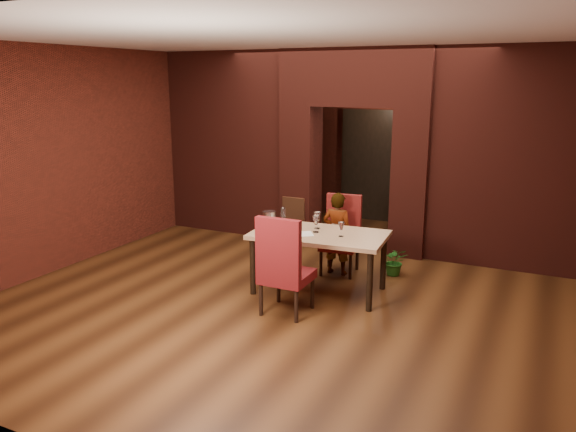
# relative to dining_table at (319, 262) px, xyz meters

# --- Properties ---
(floor) EXTENTS (8.00, 8.00, 0.00)m
(floor) POSITION_rel_dining_table_xyz_m (-0.29, 0.15, -0.40)
(floor) COLOR #4B2912
(floor) RESTS_ON ground
(ceiling) EXTENTS (7.00, 8.00, 0.04)m
(ceiling) POSITION_rel_dining_table_xyz_m (-0.29, 0.15, 2.80)
(ceiling) COLOR silver
(ceiling) RESTS_ON ground
(wall_back) EXTENTS (7.00, 0.04, 3.20)m
(wall_back) POSITION_rel_dining_table_xyz_m (-0.29, 4.15, 1.20)
(wall_back) COLOR maroon
(wall_back) RESTS_ON ground
(wall_front) EXTENTS (7.00, 0.04, 3.20)m
(wall_front) POSITION_rel_dining_table_xyz_m (-0.29, -3.85, 1.20)
(wall_front) COLOR maroon
(wall_front) RESTS_ON ground
(wall_left) EXTENTS (0.04, 8.00, 3.20)m
(wall_left) POSITION_rel_dining_table_xyz_m (-3.79, 0.15, 1.20)
(wall_left) COLOR maroon
(wall_left) RESTS_ON ground
(pillar_left) EXTENTS (0.55, 0.55, 2.30)m
(pillar_left) POSITION_rel_dining_table_xyz_m (-1.24, 2.15, 0.75)
(pillar_left) COLOR maroon
(pillar_left) RESTS_ON ground
(pillar_right) EXTENTS (0.55, 0.55, 2.30)m
(pillar_right) POSITION_rel_dining_table_xyz_m (0.66, 2.15, 0.75)
(pillar_right) COLOR maroon
(pillar_right) RESTS_ON ground
(lintel) EXTENTS (2.45, 0.55, 0.90)m
(lintel) POSITION_rel_dining_table_xyz_m (-0.29, 2.15, 2.35)
(lintel) COLOR maroon
(lintel) RESTS_ON ground
(wing_wall_left) EXTENTS (2.28, 0.35, 3.20)m
(wing_wall_left) POSITION_rel_dining_table_xyz_m (-2.65, 2.15, 1.20)
(wing_wall_left) COLOR maroon
(wing_wall_left) RESTS_ON ground
(wing_wall_right) EXTENTS (2.28, 0.35, 3.20)m
(wing_wall_right) POSITION_rel_dining_table_xyz_m (2.07, 2.15, 1.20)
(wing_wall_right) COLOR maroon
(wing_wall_right) RESTS_ON ground
(vent_panel) EXTENTS (0.40, 0.03, 0.50)m
(vent_panel) POSITION_rel_dining_table_xyz_m (-1.24, 1.86, 0.15)
(vent_panel) COLOR #A65830
(vent_panel) RESTS_ON ground
(rear_door) EXTENTS (0.90, 0.08, 2.10)m
(rear_door) POSITION_rel_dining_table_xyz_m (-0.69, 4.09, 0.65)
(rear_door) COLOR black
(rear_door) RESTS_ON ground
(rear_door_frame) EXTENTS (1.02, 0.04, 2.22)m
(rear_door_frame) POSITION_rel_dining_table_xyz_m (-0.69, 4.05, 0.65)
(rear_door_frame) COLOR black
(rear_door_frame) RESTS_ON ground
(dining_table) EXTENTS (1.78, 1.09, 0.80)m
(dining_table) POSITION_rel_dining_table_xyz_m (0.00, 0.00, 0.00)
(dining_table) COLOR tan
(dining_table) RESTS_ON ground
(chair_far) EXTENTS (0.56, 0.56, 1.12)m
(chair_far) POSITION_rel_dining_table_xyz_m (-0.02, 0.81, 0.16)
(chair_far) COLOR maroon
(chair_far) RESTS_ON ground
(chair_near) EXTENTS (0.55, 0.55, 1.21)m
(chair_near) POSITION_rel_dining_table_xyz_m (-0.08, -0.78, 0.20)
(chair_near) COLOR maroon
(chair_near) RESTS_ON ground
(person_seated) EXTENTS (0.44, 0.29, 1.19)m
(person_seated) POSITION_rel_dining_table_xyz_m (-0.04, 0.77, 0.19)
(person_seated) COLOR white
(person_seated) RESTS_ON ground
(wine_glass_a) EXTENTS (0.09, 0.09, 0.22)m
(wine_glass_a) POSITION_rel_dining_table_xyz_m (-0.11, 0.19, 0.51)
(wine_glass_a) COLOR white
(wine_glass_a) RESTS_ON dining_table
(wine_glass_b) EXTENTS (0.09, 0.09, 0.22)m
(wine_glass_b) POSITION_rel_dining_table_xyz_m (-0.05, 0.01, 0.51)
(wine_glass_b) COLOR white
(wine_glass_b) RESTS_ON dining_table
(wine_glass_c) EXTENTS (0.08, 0.08, 0.19)m
(wine_glass_c) POSITION_rel_dining_table_xyz_m (0.31, -0.04, 0.49)
(wine_glass_c) COLOR white
(wine_glass_c) RESTS_ON dining_table
(tasting_sheet) EXTENTS (0.41, 0.39, 0.00)m
(tasting_sheet) POSITION_rel_dining_table_xyz_m (-0.20, -0.17, 0.40)
(tasting_sheet) COLOR white
(tasting_sheet) RESTS_ON dining_table
(wine_bucket) EXTENTS (0.18, 0.18, 0.22)m
(wine_bucket) POSITION_rel_dining_table_xyz_m (-0.72, -0.02, 0.51)
(wine_bucket) COLOR silver
(wine_bucket) RESTS_ON dining_table
(water_bottle) EXTENTS (0.06, 0.06, 0.27)m
(water_bottle) POSITION_rel_dining_table_xyz_m (-0.56, 0.09, 0.54)
(water_bottle) COLOR silver
(water_bottle) RESTS_ON dining_table
(potted_plant) EXTENTS (0.43, 0.39, 0.41)m
(potted_plant) POSITION_rel_dining_table_xyz_m (0.73, 1.06, -0.19)
(potted_plant) COLOR #1F621A
(potted_plant) RESTS_ON ground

